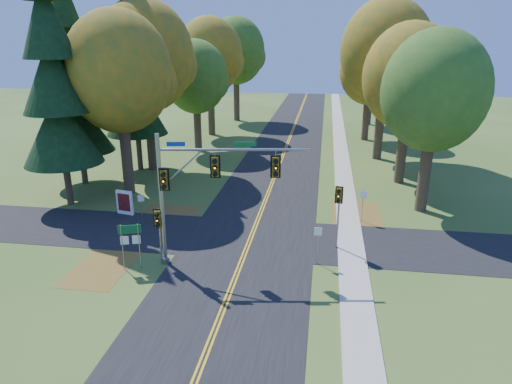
# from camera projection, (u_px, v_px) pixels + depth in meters

# --- Properties ---
(ground) EXTENTS (160.00, 160.00, 0.00)m
(ground) POSITION_uv_depth(u_px,v_px,m) (245.00, 252.00, 26.94)
(ground) COLOR #304F1C
(ground) RESTS_ON ground
(road_main) EXTENTS (8.00, 160.00, 0.02)m
(road_main) POSITION_uv_depth(u_px,v_px,m) (245.00, 252.00, 26.93)
(road_main) COLOR black
(road_main) RESTS_ON ground
(road_cross) EXTENTS (60.00, 6.00, 0.02)m
(road_cross) POSITION_uv_depth(u_px,v_px,m) (251.00, 238.00, 28.80)
(road_cross) COLOR black
(road_cross) RESTS_ON ground
(centerline_left) EXTENTS (0.10, 160.00, 0.01)m
(centerline_left) POSITION_uv_depth(u_px,v_px,m) (244.00, 251.00, 26.94)
(centerline_left) COLOR gold
(centerline_left) RESTS_ON road_main
(centerline_right) EXTENTS (0.10, 160.00, 0.01)m
(centerline_right) POSITION_uv_depth(u_px,v_px,m) (247.00, 252.00, 26.91)
(centerline_right) COLOR gold
(centerline_right) RESTS_ON road_main
(sidewalk_east) EXTENTS (1.60, 160.00, 0.06)m
(sidewalk_east) POSITION_uv_depth(u_px,v_px,m) (352.00, 259.00, 26.04)
(sidewalk_east) COLOR #9E998E
(sidewalk_east) RESTS_ON ground
(leaf_patch_w_near) EXTENTS (4.00, 6.00, 0.00)m
(leaf_patch_w_near) POSITION_uv_depth(u_px,v_px,m) (163.00, 220.00, 31.60)
(leaf_patch_w_near) COLOR brown
(leaf_patch_w_near) RESTS_ON ground
(leaf_patch_e) EXTENTS (3.50, 8.00, 0.00)m
(leaf_patch_e) POSITION_uv_depth(u_px,v_px,m) (357.00, 220.00, 31.58)
(leaf_patch_e) COLOR brown
(leaf_patch_e) RESTS_ON ground
(leaf_patch_w_far) EXTENTS (3.00, 5.00, 0.00)m
(leaf_patch_w_far) POSITION_uv_depth(u_px,v_px,m) (103.00, 267.00, 25.19)
(leaf_patch_w_far) COLOR brown
(leaf_patch_w_far) RESTS_ON ground
(tree_w_a) EXTENTS (8.00, 8.00, 14.15)m
(tree_w_a) POSITION_uv_depth(u_px,v_px,m) (120.00, 73.00, 34.23)
(tree_w_a) COLOR #38281C
(tree_w_a) RESTS_ON ground
(tree_e_a) EXTENTS (7.20, 7.20, 12.73)m
(tree_e_a) POSITION_uv_depth(u_px,v_px,m) (436.00, 92.00, 30.74)
(tree_e_a) COLOR #38281C
(tree_e_a) RESTS_ON ground
(tree_w_b) EXTENTS (8.60, 8.60, 15.38)m
(tree_w_b) POSITION_uv_depth(u_px,v_px,m) (146.00, 57.00, 40.50)
(tree_w_b) COLOR #38281C
(tree_w_b) RESTS_ON ground
(tree_e_b) EXTENTS (7.60, 7.60, 13.33)m
(tree_e_b) POSITION_uv_depth(u_px,v_px,m) (410.00, 78.00, 37.08)
(tree_e_b) COLOR #38281C
(tree_e_b) RESTS_ON ground
(tree_w_c) EXTENTS (6.80, 6.80, 11.91)m
(tree_w_c) POSITION_uv_depth(u_px,v_px,m) (196.00, 77.00, 48.62)
(tree_w_c) COLOR #38281C
(tree_w_c) RESTS_ON ground
(tree_e_c) EXTENTS (8.80, 8.80, 15.79)m
(tree_e_c) POSITION_uv_depth(u_px,v_px,m) (387.00, 52.00, 44.25)
(tree_e_c) COLOR #38281C
(tree_e_c) RESTS_ON ground
(tree_w_d) EXTENTS (8.20, 8.20, 14.56)m
(tree_w_d) POSITION_uv_depth(u_px,v_px,m) (210.00, 56.00, 56.27)
(tree_w_d) COLOR #38281C
(tree_w_d) RESTS_ON ground
(tree_e_d) EXTENTS (7.00, 7.00, 12.32)m
(tree_e_d) POSITION_uv_depth(u_px,v_px,m) (370.00, 71.00, 53.71)
(tree_e_d) COLOR #38281C
(tree_e_d) RESTS_ON ground
(tree_w_e) EXTENTS (8.40, 8.40, 14.97)m
(tree_w_e) POSITION_uv_depth(u_px,v_px,m) (237.00, 51.00, 66.20)
(tree_w_e) COLOR #38281C
(tree_w_e) RESTS_ON ground
(tree_e_e) EXTENTS (7.80, 7.80, 13.74)m
(tree_e_e) POSITION_uv_depth(u_px,v_px,m) (373.00, 58.00, 63.25)
(tree_e_e) COLOR #38281C
(tree_e_e) RESTS_ON ground
(pine_a) EXTENTS (5.60, 5.60, 19.48)m
(pine_a) POSITION_uv_depth(u_px,v_px,m) (54.00, 80.00, 31.65)
(pine_a) COLOR #38281C
(pine_a) RESTS_ON ground
(pine_b) EXTENTS (5.60, 5.60, 17.31)m
(pine_b) POSITION_uv_depth(u_px,v_px,m) (73.00, 87.00, 36.87)
(pine_b) COLOR #38281C
(pine_b) RESTS_ON ground
(pine_c) EXTENTS (5.60, 5.60, 20.56)m
(pine_c) POSITION_uv_depth(u_px,v_px,m) (132.00, 65.00, 40.63)
(pine_c) COLOR #38281C
(pine_c) RESTS_ON ground
(traffic_mast) EXTENTS (8.05, 1.69, 7.36)m
(traffic_mast) POSITION_uv_depth(u_px,v_px,m) (198.00, 183.00, 24.08)
(traffic_mast) COLOR gray
(traffic_mast) RESTS_ON ground
(east_signal_pole) EXTENTS (0.46, 0.53, 3.96)m
(east_signal_pole) POSITION_uv_depth(u_px,v_px,m) (339.00, 202.00, 26.33)
(east_signal_pole) COLOR #989CA0
(east_signal_pole) RESTS_ON ground
(ped_signal_pole) EXTENTS (0.51, 0.59, 3.22)m
(ped_signal_pole) POSITION_uv_depth(u_px,v_px,m) (158.00, 223.00, 24.95)
(ped_signal_pole) COLOR #919599
(ped_signal_pole) RESTS_ON ground
(route_sign_cluster) EXTENTS (1.19, 0.41, 2.65)m
(route_sign_cluster) POSITION_uv_depth(u_px,v_px,m) (130.00, 238.00, 24.39)
(route_sign_cluster) COLOR gray
(route_sign_cluster) RESTS_ON ground
(info_kiosk) EXTENTS (1.29, 0.44, 1.77)m
(info_kiosk) POSITION_uv_depth(u_px,v_px,m) (125.00, 203.00, 32.37)
(info_kiosk) COLOR white
(info_kiosk) RESTS_ON ground
(reg_sign_e_north) EXTENTS (0.44, 0.07, 2.27)m
(reg_sign_e_north) POSITION_uv_depth(u_px,v_px,m) (363.00, 200.00, 30.90)
(reg_sign_e_north) COLOR gray
(reg_sign_e_north) RESTS_ON ground
(reg_sign_e_south) EXTENTS (0.44, 0.07, 2.28)m
(reg_sign_e_south) POSITION_uv_depth(u_px,v_px,m) (318.00, 238.00, 25.03)
(reg_sign_e_south) COLOR gray
(reg_sign_e_south) RESTS_ON ground
(reg_sign_w) EXTENTS (0.41, 0.16, 2.20)m
(reg_sign_w) POSITION_uv_depth(u_px,v_px,m) (141.00, 204.00, 30.37)
(reg_sign_w) COLOR gray
(reg_sign_w) RESTS_ON ground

